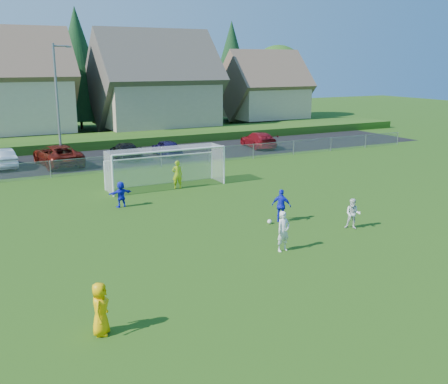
{
  "coord_description": "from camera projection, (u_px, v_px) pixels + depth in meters",
  "views": [
    {
      "loc": [
        -11.67,
        -14.35,
        7.67
      ],
      "look_at": [
        0.0,
        8.0,
        1.4
      ],
      "focal_mm": 42.0,
      "sensor_mm": 36.0,
      "label": 1
    }
  ],
  "objects": [
    {
      "name": "chainlink_fence",
      "position": [
        135.0,
        161.0,
        38.22
      ],
      "size": [
        52.06,
        0.06,
        1.2
      ],
      "color": "gray",
      "rests_on": "ground"
    },
    {
      "name": "tree_row",
      "position": [
        68.0,
        69.0,
        60.17
      ],
      "size": [
        65.98,
        12.36,
        13.8
      ],
      "color": "#382616",
      "rests_on": "ground"
    },
    {
      "name": "streetlight",
      "position": [
        58.0,
        101.0,
        38.64
      ],
      "size": [
        1.38,
        0.18,
        9.0
      ],
      "color": "slate",
      "rests_on": "ground"
    },
    {
      "name": "asphalt_lot",
      "position": [
        115.0,
        158.0,
        43.1
      ],
      "size": [
        60.0,
        60.0,
        0.0
      ],
      "primitive_type": "plane",
      "color": "black",
      "rests_on": "ground"
    },
    {
      "name": "car_b",
      "position": [
        0.0,
        158.0,
        38.88
      ],
      "size": [
        2.13,
        4.6,
        1.46
      ],
      "primitive_type": "imported",
      "rotation": [
        0.0,
        0.0,
        3.28
      ],
      "color": "white",
      "rests_on": "ground"
    },
    {
      "name": "car_d",
      "position": [
        125.0,
        151.0,
        42.34
      ],
      "size": [
        2.33,
        4.83,
        1.35
      ],
      "primitive_type": "imported",
      "rotation": [
        0.0,
        0.0,
        3.05
      ],
      "color": "black",
      "rests_on": "ground"
    },
    {
      "name": "car_g",
      "position": [
        258.0,
        140.0,
        48.11
      ],
      "size": [
        2.61,
        5.14,
        1.43
      ],
      "primitive_type": "imported",
      "rotation": [
        0.0,
        0.0,
        3.01
      ],
      "color": "maroon",
      "rests_on": "ground"
    },
    {
      "name": "grass_embankment",
      "position": [
        92.0,
        141.0,
        49.45
      ],
      "size": [
        70.0,
        6.0,
        0.8
      ],
      "primitive_type": "cube",
      "color": "#1E420F",
      "rests_on": "ground"
    },
    {
      "name": "soccer_ball",
      "position": [
        270.0,
        222.0,
        25.52
      ],
      "size": [
        0.22,
        0.22,
        0.22
      ],
      "primitive_type": "sphere",
      "color": "white",
      "rests_on": "ground"
    },
    {
      "name": "soccer_goal",
      "position": [
        165.0,
        161.0,
        32.86
      ],
      "size": [
        7.42,
        1.9,
        2.5
      ],
      "color": "white",
      "rests_on": "ground"
    },
    {
      "name": "player_blue_b",
      "position": [
        121.0,
        194.0,
        28.35
      ],
      "size": [
        1.36,
        0.57,
        1.42
      ],
      "primitive_type": "imported",
      "rotation": [
        0.0,
        0.0,
        3.26
      ],
      "color": "#1621D4",
      "rests_on": "ground"
    },
    {
      "name": "referee",
      "position": [
        100.0,
        309.0,
        15.0
      ],
      "size": [
        0.81,
        0.93,
        1.6
      ],
      "primitive_type": "imported",
      "rotation": [
        0.0,
        0.0,
        1.08
      ],
      "color": "#F3AF04",
      "rests_on": "ground"
    },
    {
      "name": "player_white_b",
      "position": [
        353.0,
        214.0,
        24.64
      ],
      "size": [
        0.89,
        0.89,
        1.46
      ],
      "primitive_type": "imported",
      "rotation": [
        0.0,
        0.0,
        -0.76
      ],
      "color": "silver",
      "rests_on": "ground"
    },
    {
      "name": "goalkeeper",
      "position": [
        177.0,
        174.0,
        32.53
      ],
      "size": [
        0.71,
        0.54,
        1.76
      ],
      "primitive_type": "imported",
      "rotation": [
        0.0,
        0.0,
        2.94
      ],
      "color": "#C1DD1A",
      "rests_on": "ground"
    },
    {
      "name": "car_c",
      "position": [
        58.0,
        155.0,
        39.75
      ],
      "size": [
        3.21,
        5.99,
        1.6
      ],
      "primitive_type": "imported",
      "rotation": [
        0.0,
        0.0,
        3.24
      ],
      "color": "#57110A",
      "rests_on": "ground"
    },
    {
      "name": "ground",
      "position": [
        324.0,
        275.0,
        19.44
      ],
      "size": [
        160.0,
        160.0,
        0.0
      ],
      "primitive_type": "plane",
      "color": "#193D0C",
      "rests_on": "ground"
    },
    {
      "name": "player_white_a",
      "position": [
        283.0,
        231.0,
        21.69
      ],
      "size": [
        0.68,
        0.5,
        1.72
      ],
      "primitive_type": "imported",
      "rotation": [
        0.0,
        0.0,
        0.15
      ],
      "color": "silver",
      "rests_on": "ground"
    },
    {
      "name": "houses_row",
      "position": [
        89.0,
        65.0,
        55.09
      ],
      "size": [
        53.9,
        11.45,
        13.27
      ],
      "color": "tan",
      "rests_on": "ground"
    },
    {
      "name": "player_blue_a",
      "position": [
        281.0,
        206.0,
        25.67
      ],
      "size": [
        0.93,
        0.99,
        1.64
      ],
      "primitive_type": "imported",
      "rotation": [
        0.0,
        0.0,
        2.29
      ],
      "color": "#1621D4",
      "rests_on": "ground"
    },
    {
      "name": "car_e",
      "position": [
        166.0,
        148.0,
        43.92
      ],
      "size": [
        1.66,
        4.01,
        1.36
      ],
      "primitive_type": "imported",
      "rotation": [
        0.0,
        0.0,
        3.13
      ],
      "color": "#16113E",
      "rests_on": "ground"
    }
  ]
}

